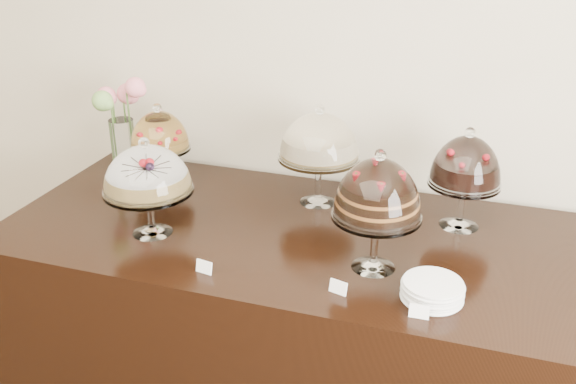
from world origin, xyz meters
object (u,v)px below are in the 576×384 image
(cake_stand_fruit_tart, at_px, (159,135))
(cake_stand_choco_layer, at_px, (378,194))
(flower_vase, at_px, (121,121))
(plate_stack, at_px, (432,291))
(cake_stand_dark_choco, at_px, (466,166))
(cake_stand_sugar_sponge, at_px, (147,174))
(cake_stand_cheesecake, at_px, (319,140))
(display_counter, at_px, (292,328))

(cake_stand_fruit_tart, bearing_deg, cake_stand_choco_layer, -21.99)
(flower_vase, xyz_separation_m, plate_stack, (1.46, -0.61, -0.21))
(cake_stand_dark_choco, height_order, flower_vase, flower_vase)
(cake_stand_sugar_sponge, distance_m, cake_stand_cheesecake, 0.69)
(cake_stand_choco_layer, distance_m, plate_stack, 0.35)
(cake_stand_choco_layer, height_order, cake_stand_cheesecake, cake_stand_choco_layer)
(display_counter, xyz_separation_m, cake_stand_dark_choco, (0.59, 0.24, 0.70))
(cake_stand_cheesecake, bearing_deg, cake_stand_sugar_sponge, -138.72)
(display_counter, height_order, cake_stand_fruit_tart, cake_stand_fruit_tart)
(display_counter, height_order, cake_stand_choco_layer, cake_stand_choco_layer)
(cake_stand_dark_choco, bearing_deg, cake_stand_fruit_tart, 179.66)
(cake_stand_fruit_tart, bearing_deg, cake_stand_sugar_sponge, -66.56)
(display_counter, distance_m, cake_stand_choco_layer, 0.82)
(cake_stand_fruit_tart, relative_size, plate_stack, 1.89)
(display_counter, height_order, cake_stand_cheesecake, cake_stand_cheesecake)
(cake_stand_dark_choco, bearing_deg, cake_stand_choco_layer, -121.73)
(cake_stand_choco_layer, bearing_deg, display_counter, 154.20)
(cake_stand_dark_choco, distance_m, flower_vase, 1.50)
(cake_stand_choco_layer, relative_size, flower_vase, 0.96)
(display_counter, relative_size, cake_stand_fruit_tart, 6.09)
(cake_stand_choco_layer, xyz_separation_m, flower_vase, (-1.25, 0.48, -0.03))
(plate_stack, bearing_deg, cake_stand_fruit_tart, 156.14)
(cake_stand_dark_choco, xyz_separation_m, plate_stack, (-0.04, -0.54, -0.22))
(flower_vase, relative_size, plate_stack, 2.34)
(cake_stand_sugar_sponge, relative_size, cake_stand_cheesecake, 0.91)
(cake_stand_choco_layer, height_order, cake_stand_dark_choco, cake_stand_choco_layer)
(display_counter, relative_size, cake_stand_dark_choco, 5.57)
(display_counter, relative_size, cake_stand_choco_layer, 5.14)
(flower_vase, bearing_deg, cake_stand_dark_choco, -2.85)
(cake_stand_sugar_sponge, bearing_deg, flower_vase, 129.79)
(cake_stand_choco_layer, bearing_deg, flower_vase, 158.98)
(display_counter, xyz_separation_m, cake_stand_choco_layer, (0.34, -0.17, 0.72))
(display_counter, bearing_deg, plate_stack, -28.29)
(cake_stand_dark_choco, relative_size, flower_vase, 0.89)
(cake_stand_fruit_tart, xyz_separation_m, flower_vase, (-0.23, 0.07, 0.02))
(display_counter, xyz_separation_m, cake_stand_fruit_tart, (-0.68, 0.25, 0.67))
(display_counter, bearing_deg, cake_stand_dark_choco, 21.90)
(cake_stand_cheesecake, height_order, cake_stand_dark_choco, cake_stand_cheesecake)
(cake_stand_choco_layer, relative_size, cake_stand_dark_choco, 1.08)
(cake_stand_fruit_tart, distance_m, plate_stack, 1.36)
(cake_stand_cheesecake, distance_m, cake_stand_dark_choco, 0.57)
(cake_stand_dark_choco, xyz_separation_m, flower_vase, (-1.50, 0.07, -0.00))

